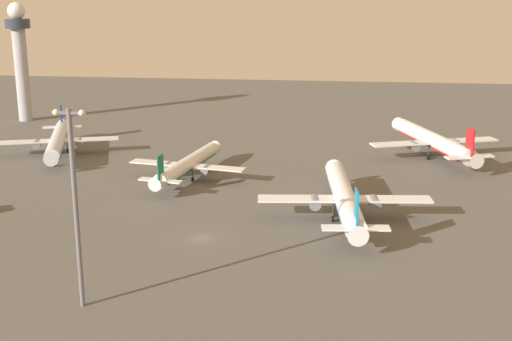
{
  "coord_description": "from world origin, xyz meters",
  "views": [
    {
      "loc": [
        24.09,
        -115.57,
        45.35
      ],
      "look_at": [
        5.95,
        33.0,
        4.0
      ],
      "focal_mm": 48.31,
      "sensor_mm": 36.0,
      "label": 1
    }
  ],
  "objects_px": {
    "control_tower": "(20,53)",
    "apron_light_central": "(75,198)",
    "airplane_terminal_side": "(434,141)",
    "airplane_near_gate": "(188,164)",
    "airplane_mid_apron": "(58,141)",
    "airplane_taxiway_distant": "(344,198)"
  },
  "relations": [
    {
      "from": "airplane_taxiway_distant",
      "to": "airplane_mid_apron",
      "type": "bearing_deg",
      "value": 144.99
    },
    {
      "from": "airplane_taxiway_distant",
      "to": "apron_light_central",
      "type": "height_order",
      "value": "apron_light_central"
    },
    {
      "from": "airplane_near_gate",
      "to": "airplane_mid_apron",
      "type": "height_order",
      "value": "airplane_mid_apron"
    },
    {
      "from": "airplane_near_gate",
      "to": "airplane_mid_apron",
      "type": "relative_size",
      "value": 0.91
    },
    {
      "from": "airplane_taxiway_distant",
      "to": "control_tower",
      "type": "bearing_deg",
      "value": 134.7
    },
    {
      "from": "control_tower",
      "to": "airplane_mid_apron",
      "type": "bearing_deg",
      "value": -56.15
    },
    {
      "from": "airplane_near_gate",
      "to": "airplane_mid_apron",
      "type": "xyz_separation_m",
      "value": [
        -39.62,
        18.55,
        0.46
      ]
    },
    {
      "from": "airplane_near_gate",
      "to": "airplane_terminal_side",
      "type": "xyz_separation_m",
      "value": [
        60.22,
        28.43,
        0.83
      ]
    },
    {
      "from": "airplane_taxiway_distant",
      "to": "airplane_terminal_side",
      "type": "distance_m",
      "value": 57.22
    },
    {
      "from": "airplane_near_gate",
      "to": "apron_light_central",
      "type": "bearing_deg",
      "value": -80.2
    },
    {
      "from": "airplane_near_gate",
      "to": "airplane_terminal_side",
      "type": "bearing_deg",
      "value": 35.79
    },
    {
      "from": "control_tower",
      "to": "airplane_mid_apron",
      "type": "distance_m",
      "value": 56.68
    },
    {
      "from": "apron_light_central",
      "to": "airplane_mid_apron",
      "type": "bearing_deg",
      "value": 114.48
    },
    {
      "from": "control_tower",
      "to": "airplane_terminal_side",
      "type": "xyz_separation_m",
      "value": [
        129.7,
        -34.64,
        -18.01
      ]
    },
    {
      "from": "control_tower",
      "to": "airplane_terminal_side",
      "type": "relative_size",
      "value": 0.89
    },
    {
      "from": "airplane_mid_apron",
      "to": "airplane_terminal_side",
      "type": "height_order",
      "value": "airplane_terminal_side"
    },
    {
      "from": "airplane_near_gate",
      "to": "apron_light_central",
      "type": "relative_size",
      "value": 1.26
    },
    {
      "from": "control_tower",
      "to": "apron_light_central",
      "type": "distance_m",
      "value": 146.85
    },
    {
      "from": "airplane_terminal_side",
      "to": "airplane_near_gate",
      "type": "bearing_deg",
      "value": -174.25
    },
    {
      "from": "airplane_taxiway_distant",
      "to": "airplane_near_gate",
      "type": "xyz_separation_m",
      "value": [
        -36.65,
        23.71,
        -0.71
      ]
    },
    {
      "from": "control_tower",
      "to": "airplane_near_gate",
      "type": "bearing_deg",
      "value": -42.23
    },
    {
      "from": "control_tower",
      "to": "airplane_terminal_side",
      "type": "bearing_deg",
      "value": -14.96
    }
  ]
}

